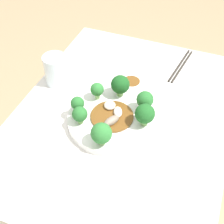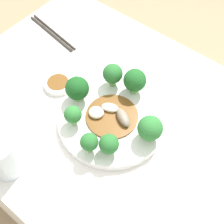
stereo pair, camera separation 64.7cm
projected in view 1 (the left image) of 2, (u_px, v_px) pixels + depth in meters
name	position (u px, v px, depth m)	size (l,w,h in m)	color
ground_plane	(119.00, 221.00, 1.49)	(8.00, 8.00, 0.00)	#9E8460
table	(120.00, 179.00, 1.23)	(0.85, 0.65, 0.74)	silver
plate	(112.00, 119.00, 0.94)	(0.27, 0.27, 0.02)	white
broccoli_south	(77.00, 104.00, 0.92)	(0.04, 0.04, 0.06)	#7AAD5B
broccoli_northwest	(145.00, 100.00, 0.92)	(0.05, 0.05, 0.07)	#70A356
broccoli_north	(145.00, 114.00, 0.88)	(0.06, 0.06, 0.07)	#70A356
broccoli_east	(101.00, 134.00, 0.83)	(0.06, 0.06, 0.07)	#7AAD5B
broccoli_west	(120.00, 85.00, 0.97)	(0.06, 0.06, 0.07)	#7AAD5B
broccoli_southwest	(97.00, 90.00, 0.96)	(0.04, 0.04, 0.06)	#89B76B
broccoli_southeast	(80.00, 114.00, 0.89)	(0.05, 0.05, 0.06)	#7AAD5B
stirfry_center	(112.00, 115.00, 0.92)	(0.13, 0.13, 0.02)	brown
drinking_glass	(56.00, 70.00, 1.04)	(0.08, 0.08, 0.10)	silver
chopsticks	(181.00, 66.00, 1.13)	(0.21, 0.05, 0.01)	#2D2823
sauce_dish	(131.00, 83.00, 1.06)	(0.08, 0.08, 0.02)	white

